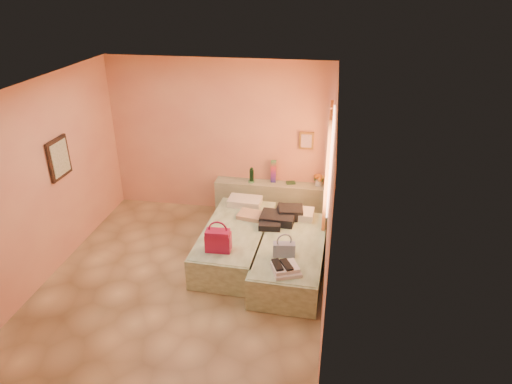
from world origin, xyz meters
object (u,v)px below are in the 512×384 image
bed_right (291,257)px  flower_vase (319,179)px  water_bottle (252,175)px  blue_handbag (284,249)px  towel_stack (286,270)px  magenta_handbag (218,240)px  bed_left (236,242)px  green_book (291,183)px  headboard_ledge (271,199)px

bed_right → flower_vase: 1.85m
water_bottle → flower_vase: size_ratio=1.02×
blue_handbag → towel_stack: blue_handbag is taller
flower_vase → magenta_handbag: 2.48m
bed_left → bed_right: (0.90, -0.28, 0.00)m
green_book → towel_stack: (0.19, -2.49, -0.11)m
bed_right → flower_vase: size_ratio=7.60×
flower_vase → towel_stack: bearing=-97.0°
water_bottle → blue_handbag: 2.20m
bed_left → towel_stack: bearing=-46.6°
headboard_ledge → water_bottle: (-0.37, -0.01, 0.46)m
magenta_handbag → blue_handbag: (0.93, 0.02, -0.07)m
headboard_ledge → bed_left: bearing=-104.8°
blue_handbag → flower_vase: bearing=72.4°
headboard_ledge → blue_handbag: (0.45, -2.04, 0.27)m
bed_left → magenta_handbag: 0.77m
water_bottle → green_book: (0.70, 0.06, -0.12)m
flower_vase → towel_stack: 2.51m
green_book → headboard_ledge: bearing=174.9°
bed_left → towel_stack: towel_stack is taller
bed_right → green_book: green_book is taller
blue_handbag → headboard_ledge: bearing=95.2°
bed_right → water_bottle: water_bottle is taller
headboard_ledge → bed_right: size_ratio=1.02×
water_bottle → magenta_handbag: water_bottle is taller
magenta_handbag → bed_left: bearing=78.1°
flower_vase → towel_stack: size_ratio=0.75×
towel_stack → magenta_handbag: bearing=159.3°
water_bottle → bed_left: bearing=-90.4°
flower_vase → blue_handbag: (-0.38, -2.08, -0.18)m
magenta_handbag → towel_stack: size_ratio=1.02×
green_book → blue_handbag: (0.11, -2.09, -0.07)m
bed_left → bed_right: size_ratio=1.00×
headboard_ledge → towel_stack: (0.53, -2.44, 0.23)m
bed_left → headboard_ledge: bearing=77.2°
headboard_ledge → bed_right: bearing=-72.8°
green_book → blue_handbag: size_ratio=0.52×
headboard_ledge → water_bottle: 0.59m
blue_handbag → bed_left: bearing=135.7°
headboard_ledge → bed_left: headboard_ledge is taller
headboard_ledge → blue_handbag: 2.11m
water_bottle → bed_right: bearing=-62.2°
bed_right → blue_handbag: 0.49m
green_book → magenta_handbag: bearing=-124.9°
bed_right → towel_stack: size_ratio=5.71×
bed_left → flower_vase: (1.21, 1.46, 0.53)m
bed_left → bed_right: 0.94m
flower_vase → magenta_handbag: (-1.31, -2.10, -0.11)m
blue_handbag → green_book: bearing=85.8°
bed_right → towel_stack: towel_stack is taller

